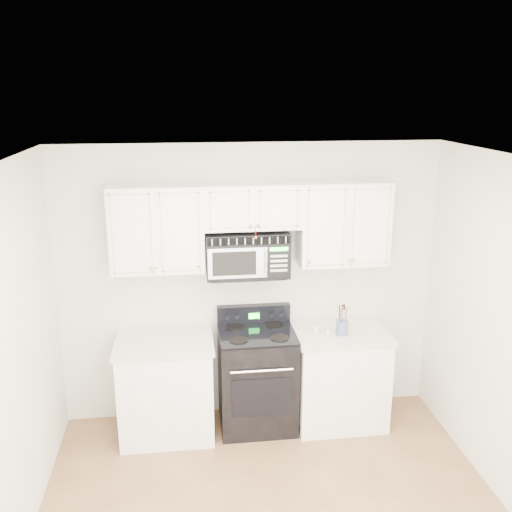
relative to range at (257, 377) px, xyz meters
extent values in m
cube|color=white|center=(-0.03, -1.46, 2.12)|extent=(3.50, 3.50, 0.01)
cube|color=silver|center=(-0.03, 0.29, 0.82)|extent=(3.50, 0.01, 2.60)
cube|color=white|center=(-0.83, -0.03, -0.04)|extent=(0.82, 0.63, 0.88)
cube|color=silver|center=(-0.83, -0.03, 0.42)|extent=(0.86, 0.65, 0.04)
cube|color=black|center=(-0.83, 0.01, -0.43)|extent=(0.82, 0.55, 0.10)
cube|color=white|center=(0.77, -0.03, -0.04)|extent=(0.82, 0.63, 0.88)
cube|color=silver|center=(0.77, -0.03, 0.42)|extent=(0.86, 0.65, 0.04)
cube|color=black|center=(0.77, 0.01, -0.43)|extent=(0.82, 0.55, 0.10)
cube|color=black|center=(0.00, 0.00, -0.02)|extent=(0.69, 0.59, 0.92)
cube|color=black|center=(0.00, -0.30, -0.03)|extent=(0.52, 0.01, 0.36)
cylinder|color=silver|center=(0.00, -0.33, 0.24)|extent=(0.54, 0.02, 0.02)
cube|color=black|center=(0.00, 0.00, 0.44)|extent=(0.69, 0.59, 0.02)
cube|color=black|center=(0.00, 0.25, 0.53)|extent=(0.69, 0.08, 0.18)
cube|color=#1EFF33|center=(0.00, 0.20, 0.53)|extent=(0.10, 0.00, 0.05)
cube|color=white|center=(-0.85, 0.12, 1.41)|extent=(0.80, 0.33, 0.75)
cube|color=white|center=(0.79, 0.12, 1.41)|extent=(0.80, 0.33, 0.75)
cube|color=white|center=(-0.03, 0.12, 1.59)|extent=(0.84, 0.33, 0.39)
sphere|color=#CA8F44|center=(-0.87, -0.06, 1.12)|extent=(0.03, 0.03, 0.03)
sphere|color=#CA8F44|center=(-0.51, -0.06, 1.12)|extent=(0.03, 0.03, 0.03)
sphere|color=#CA8F44|center=(0.45, -0.06, 1.12)|extent=(0.03, 0.03, 0.03)
sphere|color=#CA8F44|center=(0.81, -0.06, 1.12)|extent=(0.03, 0.03, 0.03)
sphere|color=#CA8F44|center=(-0.06, -0.06, 1.46)|extent=(0.03, 0.03, 0.03)
sphere|color=#CA8F44|center=(0.00, -0.06, 1.46)|extent=(0.03, 0.03, 0.03)
cylinder|color=#A70012|center=(-0.02, -0.06, 1.41)|extent=(0.01, 0.00, 0.10)
sphere|color=#CA8F44|center=(-0.02, -0.06, 1.35)|extent=(0.03, 0.03, 0.03)
cube|color=black|center=(-0.08, 0.11, 1.17)|extent=(0.73, 0.36, 0.40)
cube|color=beige|center=(-0.08, -0.07, 1.33)|extent=(0.71, 0.01, 0.07)
cube|color=#B0B1B5|center=(-0.18, -0.08, 1.13)|extent=(0.51, 0.01, 0.27)
cube|color=black|center=(-0.21, -0.08, 1.13)|extent=(0.38, 0.01, 0.21)
cube|color=black|center=(0.18, -0.08, 1.13)|extent=(0.20, 0.01, 0.27)
cube|color=#1EFF33|center=(0.18, -0.09, 1.25)|extent=(0.16, 0.00, 0.03)
cylinder|color=silver|center=(0.06, -0.11, 1.13)|extent=(0.02, 0.02, 0.23)
cylinder|color=slate|center=(0.76, -0.11, 0.50)|extent=(0.11, 0.11, 0.13)
cylinder|color=brown|center=(0.79, -0.11, 0.57)|extent=(0.01, 0.01, 0.23)
cylinder|color=black|center=(0.74, -0.08, 0.58)|extent=(0.01, 0.01, 0.25)
cylinder|color=brown|center=(0.74, -0.13, 0.59)|extent=(0.01, 0.01, 0.27)
cylinder|color=black|center=(0.79, -0.11, 0.57)|extent=(0.01, 0.01, 0.23)
cylinder|color=brown|center=(0.74, -0.08, 0.58)|extent=(0.01, 0.01, 0.25)
cylinder|color=black|center=(0.74, -0.13, 0.59)|extent=(0.01, 0.01, 0.27)
cylinder|color=brown|center=(0.79, -0.11, 0.57)|extent=(0.01, 0.01, 0.23)
cylinder|color=silver|center=(0.54, -0.04, 0.47)|extent=(0.04, 0.04, 0.07)
cylinder|color=silver|center=(0.54, -0.04, 0.52)|extent=(0.04, 0.04, 0.01)
cylinder|color=silver|center=(0.61, -0.15, 0.48)|extent=(0.04, 0.04, 0.08)
cylinder|color=silver|center=(0.61, -0.15, 0.52)|extent=(0.04, 0.04, 0.02)
camera|label=1|loc=(-0.62, -4.69, 2.56)|focal=40.00mm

